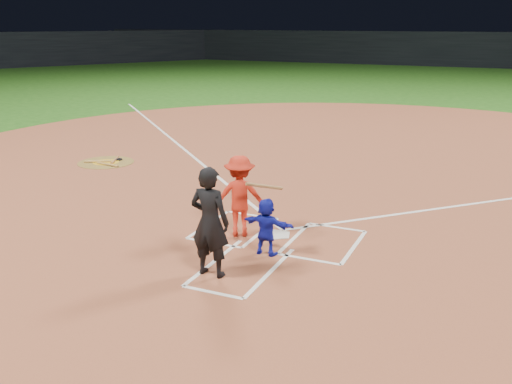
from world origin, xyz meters
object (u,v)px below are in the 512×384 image
at_px(catcher, 266,227).
at_px(batter_at_plate, 240,196).
at_px(umpire, 210,222).
at_px(on_deck_circle, 106,162).
at_px(home_plate, 277,235).

relative_size(catcher, batter_at_plate, 0.66).
relative_size(umpire, batter_at_plate, 1.16).
bearing_deg(on_deck_circle, batter_at_plate, -31.16).
xyz_separation_m(home_plate, on_deck_circle, (-7.12, 3.59, -0.00)).
xyz_separation_m(umpire, batter_at_plate, (-0.36, 1.91, -0.13)).
height_order(umpire, batter_at_plate, umpire).
distance_m(home_plate, batter_at_plate, 1.12).
bearing_deg(home_plate, catcher, 99.82).
bearing_deg(batter_at_plate, on_deck_circle, 148.84).
xyz_separation_m(home_plate, batter_at_plate, (-0.70, -0.29, 0.82)).
height_order(home_plate, umpire, umpire).
relative_size(on_deck_circle, umpire, 0.89).
xyz_separation_m(on_deck_circle, umpire, (6.77, -5.79, 0.95)).
xyz_separation_m(on_deck_circle, catcher, (7.29, -4.59, 0.54)).
bearing_deg(umpire, home_plate, -98.39).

